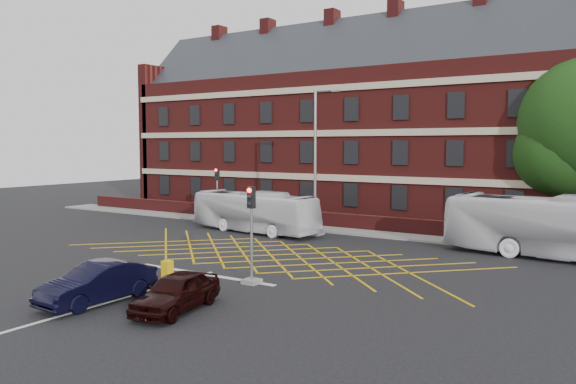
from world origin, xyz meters
The scene contains 16 objects.
ground centered at (0.00, 0.00, 0.00)m, with size 120.00×120.00×0.00m, color black.
victorian_building centered at (0.25, 22.00, 7.84)m, with size 51.00×12.17×20.40m.
boundary_wall centered at (0.00, 13.00, 0.55)m, with size 56.00×0.50×1.10m, color #521616.
far_pavement centered at (0.00, 12.00, 0.06)m, with size 60.00×3.00×0.12m, color slate.
box_junction_hatching centered at (0.00, 2.00, 0.01)m, with size 11.50×0.12×0.02m, color #CC990C.
stop_line centered at (0.00, -3.50, 0.01)m, with size 8.00×0.30×0.02m, color silver.
centre_line centered at (0.00, -10.00, 0.01)m, with size 0.15×14.00×0.02m, color silver.
bus_left centered at (-5.65, 8.20, 1.42)m, with size 2.39×10.23×2.85m, color white.
bus_right centered at (13.71, 9.41, 1.70)m, with size 2.86×12.23×3.41m, color silver.
car_navy centered at (-0.31, -9.31, 0.77)m, with size 1.62×4.66×1.53m, color black.
car_maroon centered at (3.00, -8.47, 0.70)m, with size 1.66×4.14×1.41m, color black.
traffic_light_near centered at (2.93, -3.73, 1.76)m, with size 0.70×0.70×4.27m.
traffic_light_far centered at (-10.92, 10.54, 1.76)m, with size 0.70×0.70×4.27m.
street_lamp centered at (-1.43, 9.48, 3.40)m, with size 2.25×1.00×9.70m.
direction_signs centered at (-13.65, 11.76, 1.38)m, with size 1.10×0.16×2.20m.
utility_cabinet centered at (-0.69, -5.21, 0.44)m, with size 0.42×0.39×0.87m, color #E5B20D.
Camera 1 is at (17.32, -23.20, 6.06)m, focal length 35.00 mm.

